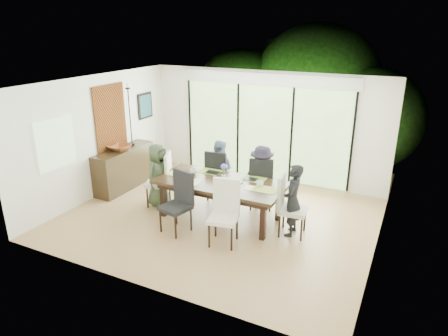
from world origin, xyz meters
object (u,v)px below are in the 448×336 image
at_px(table_top, 220,183).
at_px(bowl, 120,147).
at_px(chair_right_end, 293,206).
at_px(person_left_end, 158,175).
at_px(person_far_right, 261,177).
at_px(laptop, 181,175).
at_px(chair_far_left, 219,174).
at_px(cup_b, 225,182).
at_px(chair_near_right, 223,214).
at_px(chair_near_left, 175,203).
at_px(chair_left_end, 158,179).
at_px(person_far_left, 219,170).
at_px(vase, 224,178).
at_px(sideboard, 124,168).
at_px(cup_c, 260,184).
at_px(person_right_end, 293,200).
at_px(cup_a, 193,171).
at_px(chair_far_right, 262,182).

height_order(table_top, bowl, bowl).
distance_m(chair_right_end, person_left_end, 2.98).
height_order(person_far_right, laptop, person_far_right).
xyz_separation_m(chair_far_left, bowl, (-2.34, -0.50, 0.44)).
distance_m(cup_b, bowl, 2.98).
bearing_deg(chair_near_right, cup_b, 103.11).
relative_size(chair_right_end, chair_near_left, 1.00).
relative_size(chair_far_left, person_far_right, 0.85).
bearing_deg(chair_far_left, chair_near_right, 112.81).
height_order(chair_left_end, chair_near_right, same).
bearing_deg(person_far_left, chair_near_right, 114.01).
height_order(vase, laptop, vase).
relative_size(chair_near_right, vase, 9.17).
xyz_separation_m(person_far_left, bowl, (-2.34, -0.48, 0.34)).
bearing_deg(sideboard, chair_right_end, -5.99).
bearing_deg(person_far_left, cup_c, 144.53).
bearing_deg(chair_near_right, table_top, 108.56).
distance_m(person_far_right, cup_c, 0.79).
bearing_deg(bowl, cup_c, -3.98).
bearing_deg(chair_far_left, sideboard, 3.62).
xyz_separation_m(table_top, cup_b, (0.15, -0.10, 0.08)).
relative_size(chair_left_end, person_right_end, 0.85).
distance_m(chair_left_end, person_left_end, 0.10).
distance_m(chair_left_end, cup_b, 1.67).
bearing_deg(table_top, person_right_end, 0.00).
distance_m(chair_near_left, cup_b, 1.04).
bearing_deg(bowl, vase, -6.03).
bearing_deg(cup_a, chair_near_left, -78.91).
height_order(chair_far_left, cup_a, chair_far_left).
distance_m(chair_right_end, sideboard, 4.31).
bearing_deg(chair_left_end, chair_far_right, 89.15).
xyz_separation_m(chair_near_right, person_far_right, (0.05, 1.70, 0.10)).
bearing_deg(person_left_end, cup_b, -89.42).
bearing_deg(cup_a, laptop, -120.96).
distance_m(cup_c, bowl, 3.60).
bearing_deg(chair_near_left, person_far_right, 71.64).
distance_m(chair_far_left, chair_near_right, 1.96).
relative_size(chair_near_right, person_far_left, 0.85).
height_order(table_top, cup_a, cup_a).
xyz_separation_m(person_far_right, cup_b, (-0.40, -0.93, 0.16)).
relative_size(chair_near_left, person_far_right, 0.85).
xyz_separation_m(table_top, bowl, (-2.79, 0.35, 0.26)).
relative_size(chair_far_left, vase, 9.17).
bearing_deg(cup_c, chair_far_right, 108.43).
xyz_separation_m(chair_left_end, chair_right_end, (3.00, 0.00, 0.00)).
bearing_deg(vase, chair_near_right, -63.94).
distance_m(table_top, person_far_right, 1.00).
relative_size(laptop, cup_c, 2.66).
relative_size(person_far_right, cup_a, 10.40).
relative_size(person_right_end, cup_b, 12.90).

